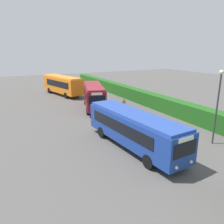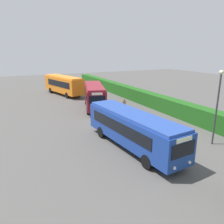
# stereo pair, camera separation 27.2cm
# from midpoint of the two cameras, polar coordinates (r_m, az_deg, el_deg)

# --- Properties ---
(ground_plane) EXTENTS (105.77, 105.77, 0.00)m
(ground_plane) POSITION_cam_midpoint_polar(r_m,az_deg,el_deg) (24.76, 0.35, -2.39)
(ground_plane) COLOR #514F4C
(bus_orange) EXTENTS (10.14, 4.72, 3.31)m
(bus_orange) POSITION_cam_midpoint_polar(r_m,az_deg,el_deg) (39.97, -12.97, 7.01)
(bus_orange) COLOR orange
(bus_orange) RESTS_ON ground_plane
(bus_maroon) EXTENTS (8.84, 4.70, 3.25)m
(bus_maroon) POSITION_cam_midpoint_polar(r_m,az_deg,el_deg) (29.71, -5.00, 4.35)
(bus_maroon) COLOR maroon
(bus_maroon) RESTS_ON ground_plane
(bus_blue) EXTENTS (10.65, 3.33, 2.96)m
(bus_blue) POSITION_cam_midpoint_polar(r_m,az_deg,el_deg) (17.72, 5.09, -4.07)
(bus_blue) COLOR navy
(bus_blue) RESTS_ON ground_plane
(person_left) EXTENTS (0.28, 0.41, 1.84)m
(person_left) POSITION_cam_midpoint_polar(r_m,az_deg,el_deg) (27.84, 2.75, 1.76)
(person_left) COLOR #334C8C
(person_left) RESTS_ON ground_plane
(hedge_row) EXTENTS (64.89, 1.56, 1.87)m
(hedge_row) POSITION_cam_midpoint_polar(r_m,az_deg,el_deg) (28.72, 14.26, 1.62)
(hedge_row) COLOR #1F5819
(hedge_row) RESTS_ON ground_plane
(lamppost) EXTENTS (0.36, 0.36, 6.23)m
(lamppost) POSITION_cam_midpoint_polar(r_m,az_deg,el_deg) (19.76, 25.43, 2.89)
(lamppost) COLOR #38383D
(lamppost) RESTS_ON ground_plane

